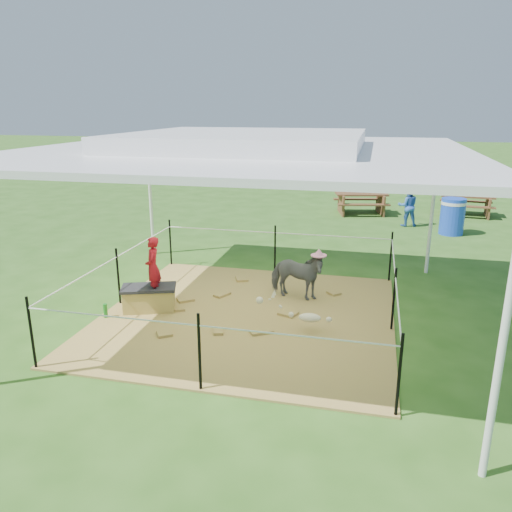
% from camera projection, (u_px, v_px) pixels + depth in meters
% --- Properties ---
extents(ground, '(90.00, 90.00, 0.00)m').
position_uv_depth(ground, '(247.00, 317.00, 8.06)').
color(ground, '#2D5919').
rests_on(ground, ground).
extents(hay_patch, '(4.60, 4.60, 0.03)m').
position_uv_depth(hay_patch, '(247.00, 316.00, 8.05)').
color(hay_patch, brown).
rests_on(hay_patch, ground).
extents(canopy_tent, '(6.30, 6.30, 2.90)m').
position_uv_depth(canopy_tent, '(246.00, 147.00, 7.28)').
color(canopy_tent, silver).
rests_on(canopy_tent, ground).
extents(rope_fence, '(4.54, 4.54, 1.00)m').
position_uv_depth(rope_fence, '(247.00, 279.00, 7.87)').
color(rope_fence, black).
rests_on(rope_fence, ground).
extents(straw_bale, '(0.91, 0.66, 0.36)m').
position_uv_depth(straw_bale, '(149.00, 299.00, 8.21)').
color(straw_bale, olive).
rests_on(straw_bale, hay_patch).
extents(dark_cloth, '(0.97, 0.72, 0.05)m').
position_uv_depth(dark_cloth, '(149.00, 288.00, 8.15)').
color(dark_cloth, black).
rests_on(dark_cloth, straw_bale).
extents(woman, '(0.34, 0.42, 0.98)m').
position_uv_depth(woman, '(152.00, 261.00, 7.99)').
color(woman, '#A6101B').
rests_on(woman, straw_bale).
extents(green_bottle, '(0.08, 0.08, 0.23)m').
position_uv_depth(green_bottle, '(105.00, 311.00, 7.93)').
color(green_bottle, '#19711D').
rests_on(green_bottle, hay_patch).
extents(pony, '(1.08, 0.64, 0.85)m').
position_uv_depth(pony, '(296.00, 275.00, 8.62)').
color(pony, '#4C4C51').
rests_on(pony, hay_patch).
extents(pink_hat, '(0.27, 0.27, 0.12)m').
position_uv_depth(pink_hat, '(297.00, 248.00, 8.48)').
color(pink_hat, pink).
rests_on(pink_hat, pony).
extents(foal, '(0.93, 0.55, 0.50)m').
position_uv_depth(foal, '(310.00, 316.00, 7.39)').
color(foal, beige).
rests_on(foal, hay_patch).
extents(trash_barrel, '(0.67, 0.67, 0.96)m').
position_uv_depth(trash_barrel, '(452.00, 216.00, 13.13)').
color(trash_barrel, blue).
rests_on(trash_barrel, ground).
extents(picnic_table_near, '(1.80, 1.46, 0.66)m').
position_uv_depth(picnic_table_near, '(361.00, 203.00, 15.68)').
color(picnic_table_near, '#56351D').
rests_on(picnic_table_near, ground).
extents(picnic_table_far, '(1.64, 1.25, 0.64)m').
position_uv_depth(picnic_table_far, '(467.00, 205.00, 15.43)').
color(picnic_table_far, '#54311C').
rests_on(picnic_table_far, ground).
extents(distant_person, '(0.62, 0.52, 1.14)m').
position_uv_depth(distant_person, '(408.00, 206.00, 14.01)').
color(distant_person, '#305EB6').
rests_on(distant_person, ground).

